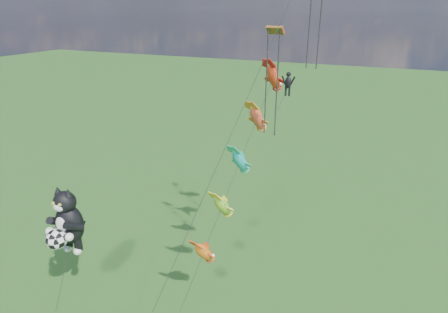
% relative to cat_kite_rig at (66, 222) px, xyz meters
% --- Properties ---
extents(cat_kite_rig, '(2.47, 4.11, 10.40)m').
position_rel_cat_kite_rig_xyz_m(cat_kite_rig, '(0.00, 0.00, 0.00)').
color(cat_kite_rig, brown).
rests_on(cat_kite_rig, ground).
extents(fish_windsock_rig, '(3.92, 15.55, 20.26)m').
position_rel_cat_kite_rig_xyz_m(fish_windsock_rig, '(10.54, 7.43, 3.70)').
color(fish_windsock_rig, brown).
rests_on(fish_windsock_rig, ground).
extents(parafoil_rig, '(7.90, 16.16, 26.77)m').
position_rel_cat_kite_rig_xyz_m(parafoil_rig, '(13.76, 6.91, 11.12)').
color(parafoil_rig, brown).
rests_on(parafoil_rig, ground).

